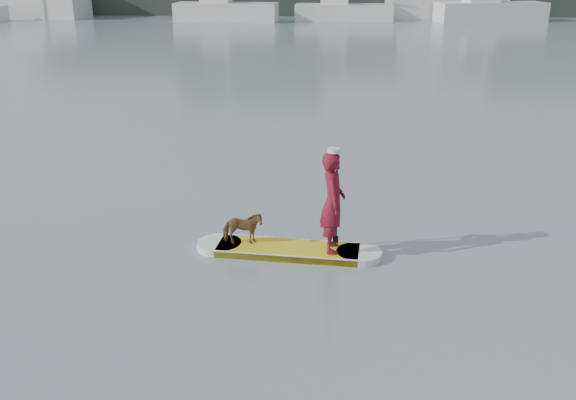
{
  "coord_description": "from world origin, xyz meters",
  "views": [
    {
      "loc": [
        -3.1,
        -9.94,
        4.88
      ],
      "look_at": [
        -3.63,
        0.34,
        1.0
      ],
      "focal_mm": 40.0,
      "sensor_mm": 36.0,
      "label": 1
    }
  ],
  "objects_px": {
    "paddler": "(333,202)",
    "dog": "(242,228)",
    "paddleboard": "(288,250)",
    "sailboat_d": "(343,10)",
    "sailboat_c": "(225,11)",
    "sailboat_e": "(490,10)"
  },
  "relations": [
    {
      "from": "dog",
      "to": "sailboat_c",
      "type": "distance_m",
      "value": 44.63
    },
    {
      "from": "dog",
      "to": "sailboat_d",
      "type": "height_order",
      "value": "sailboat_d"
    },
    {
      "from": "sailboat_c",
      "to": "paddler",
      "type": "bearing_deg",
      "value": -76.28
    },
    {
      "from": "sailboat_d",
      "to": "sailboat_e",
      "type": "xyz_separation_m",
      "value": [
        12.03,
        -0.08,
        0.07
      ]
    },
    {
      "from": "sailboat_c",
      "to": "sailboat_e",
      "type": "xyz_separation_m",
      "value": [
        21.73,
        1.18,
        0.03
      ]
    },
    {
      "from": "paddleboard",
      "to": "sailboat_d",
      "type": "xyz_separation_m",
      "value": [
        2.25,
        45.47,
        0.79
      ]
    },
    {
      "from": "dog",
      "to": "sailboat_e",
      "type": "xyz_separation_m",
      "value": [
        15.08,
        45.31,
        0.5
      ]
    },
    {
      "from": "dog",
      "to": "paddleboard",
      "type": "bearing_deg",
      "value": -101.19
    },
    {
      "from": "dog",
      "to": "sailboat_c",
      "type": "xyz_separation_m",
      "value": [
        -6.65,
        44.13,
        0.47
      ]
    },
    {
      "from": "dog",
      "to": "sailboat_e",
      "type": "distance_m",
      "value": 47.75
    },
    {
      "from": "paddleboard",
      "to": "paddler",
      "type": "height_order",
      "value": "paddler"
    },
    {
      "from": "dog",
      "to": "sailboat_c",
      "type": "bearing_deg",
      "value": 3.31
    },
    {
      "from": "sailboat_e",
      "to": "paddler",
      "type": "bearing_deg",
      "value": -116.19
    },
    {
      "from": "paddleboard",
      "to": "paddler",
      "type": "relative_size",
      "value": 1.86
    },
    {
      "from": "sailboat_d",
      "to": "sailboat_c",
      "type": "bearing_deg",
      "value": -170.49
    },
    {
      "from": "paddler",
      "to": "sailboat_c",
      "type": "xyz_separation_m",
      "value": [
        -8.23,
        44.29,
        -0.12
      ]
    },
    {
      "from": "sailboat_d",
      "to": "paddler",
      "type": "bearing_deg",
      "value": -89.76
    },
    {
      "from": "sailboat_c",
      "to": "sailboat_e",
      "type": "distance_m",
      "value": 21.77
    },
    {
      "from": "paddleboard",
      "to": "dog",
      "type": "height_order",
      "value": "dog"
    },
    {
      "from": "paddler",
      "to": "dog",
      "type": "relative_size",
      "value": 2.5
    },
    {
      "from": "sailboat_c",
      "to": "sailboat_e",
      "type": "height_order",
      "value": "sailboat_e"
    },
    {
      "from": "sailboat_d",
      "to": "sailboat_e",
      "type": "distance_m",
      "value": 12.03
    }
  ]
}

